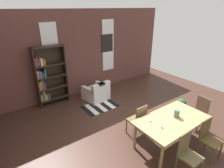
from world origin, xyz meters
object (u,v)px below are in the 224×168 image
(dining_chair_near_right, at_px, (208,137))
(bookshelf_tall, at_px, (48,77))
(dining_table, at_px, (172,122))
(potted_plant_by_shelf, at_px, (181,105))
(dining_chair_far_left, at_px, (138,120))
(dining_chair_head_right, at_px, (199,112))
(dining_chair_near_left, at_px, (188,153))
(armchair_white, at_px, (96,93))
(vase_on_table, at_px, (177,113))

(dining_chair_near_right, relative_size, bookshelf_tall, 0.45)
(dining_table, relative_size, potted_plant_by_shelf, 3.98)
(dining_chair_far_left, xyz_separation_m, dining_chair_head_right, (1.69, -0.74, 0.00))
(dining_table, distance_m, dining_chair_far_left, 0.86)
(dining_table, height_order, bookshelf_tall, bookshelf_tall)
(dining_table, distance_m, dining_chair_near_left, 0.86)
(dining_chair_far_left, bearing_deg, armchair_white, 85.36)
(dining_chair_near_right, distance_m, dining_chair_head_right, 1.14)
(potted_plant_by_shelf, bearing_deg, dining_chair_head_right, -114.32)
(dining_chair_near_left, height_order, armchair_white, dining_chair_near_left)
(dining_chair_far_left, relative_size, armchair_white, 1.04)
(dining_table, height_order, dining_chair_near_left, dining_chair_near_left)
(vase_on_table, relative_size, dining_chair_head_right, 0.21)
(vase_on_table, bearing_deg, bookshelf_tall, 115.51)
(dining_chair_head_right, bearing_deg, vase_on_table, 179.69)
(vase_on_table, relative_size, armchair_white, 0.22)
(dining_chair_far_left, relative_size, bookshelf_tall, 0.45)
(bookshelf_tall, height_order, armchair_white, bookshelf_tall)
(dining_chair_near_right, height_order, armchair_white, dining_chair_near_right)
(vase_on_table, relative_size, bookshelf_tall, 0.10)
(dining_chair_near_right, height_order, dining_chair_far_left, same)
(dining_chair_head_right, relative_size, bookshelf_tall, 0.45)
(dining_chair_head_right, bearing_deg, armchair_white, 114.87)
(dining_chair_near_right, bearing_deg, armchair_white, 98.92)
(dining_chair_head_right, bearing_deg, dining_chair_near_right, -139.95)
(dining_chair_head_right, bearing_deg, dining_chair_near_left, -156.60)
(bookshelf_tall, xyz_separation_m, potted_plant_by_shelf, (3.35, -3.10, -0.81))
(dining_chair_near_right, distance_m, bookshelf_tall, 5.13)
(armchair_white, bearing_deg, dining_chair_head_right, -65.13)
(dining_chair_near_left, xyz_separation_m, potted_plant_by_shelf, (2.06, 1.55, -0.28))
(dining_chair_near_right, bearing_deg, dining_table, 119.15)
(dining_table, xyz_separation_m, bookshelf_tall, (-1.70, 3.91, 0.35))
(dining_chair_near_left, height_order, potted_plant_by_shelf, dining_chair_near_left)
(vase_on_table, distance_m, dining_chair_far_left, 1.00)
(dining_chair_near_right, bearing_deg, vase_on_table, 108.52)
(dining_table, relative_size, dining_chair_near_left, 1.91)
(dining_chair_near_left, xyz_separation_m, dining_chair_head_right, (1.69, 0.73, 0.00))
(dining_table, distance_m, armchair_white, 3.24)
(vase_on_table, relative_size, dining_chair_near_right, 0.21)
(dining_chair_near_left, relative_size, bookshelf_tall, 0.45)
(armchair_white, bearing_deg, dining_chair_far_left, -94.64)
(dining_chair_far_left, bearing_deg, dining_table, -61.01)
(dining_chair_near_right, xyz_separation_m, dining_chair_far_left, (-0.82, 1.48, 0.00))
(dining_chair_far_left, xyz_separation_m, armchair_white, (0.20, 2.47, -0.23))
(dining_chair_far_left, bearing_deg, potted_plant_by_shelf, 1.96)
(dining_chair_near_left, bearing_deg, dining_chair_near_right, -0.00)
(dining_table, bearing_deg, dining_chair_head_right, -0.27)
(dining_table, xyz_separation_m, armchair_white, (-0.21, 3.21, -0.41))
(dining_table, height_order, dining_chair_far_left, dining_chair_far_left)
(vase_on_table, bearing_deg, dining_table, -180.00)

